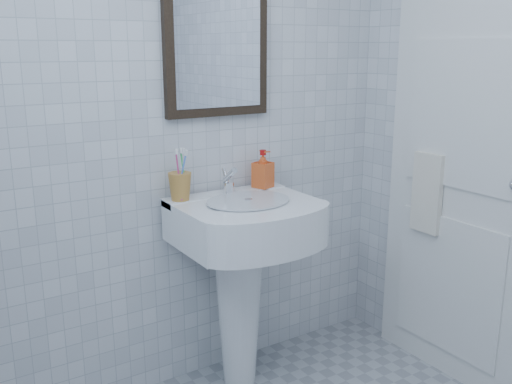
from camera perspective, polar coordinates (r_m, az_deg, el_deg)
wall_back at (r=2.50m, az=-7.86°, el=7.54°), size 2.20×0.02×2.50m
washbasin at (r=2.56m, az=-1.46°, el=-6.96°), size 0.59×0.43×0.91m
faucet at (r=2.55m, az=-2.76°, el=0.95°), size 0.05×0.11×0.13m
toothbrush_cup at (r=2.45m, az=-7.61°, el=0.55°), size 0.12×0.12×0.12m
soap_dispenser at (r=2.65m, az=0.70°, el=2.33°), size 0.10×0.10×0.18m
wall_mirror at (r=2.56m, az=-3.92°, el=14.52°), size 0.50×0.04×0.62m
bathroom_door at (r=2.72m, az=19.80°, el=2.02°), size 0.04×0.80×2.00m
towel_ring at (r=2.78m, az=17.26°, el=3.54°), size 0.01×0.18×0.18m
hand_towel at (r=2.81m, az=16.73°, el=-0.11°), size 0.03×0.16×0.38m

